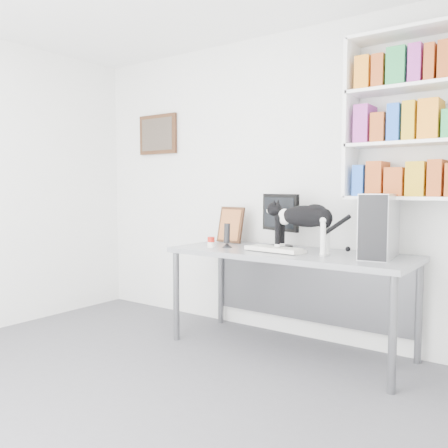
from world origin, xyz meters
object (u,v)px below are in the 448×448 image
Objects in this scene: keyboard at (275,249)px; leaning_print at (231,224)px; speaker at (227,235)px; desk at (289,301)px; monitor at (281,220)px; pc_tower at (379,226)px; soup_can at (211,242)px; cat at (304,228)px; bookshelf at (418,115)px.

leaning_print is at bearing 159.83° from keyboard.
speaker is 0.38m from leaning_print.
monitor reaches higher than desk.
desk is at bearing -23.61° from monitor.
monitor and pc_tower have the same top height.
pc_tower is 1.39m from soup_can.
cat is (0.33, -0.23, -0.04)m from monitor.
soup_can is (-0.58, -0.08, 0.03)m from keyboard.
soup_can is (-1.35, -0.26, -0.19)m from pc_tower.
bookshelf is at bearing 25.59° from keyboard.
desk is 9.12× the size of speaker.
pc_tower reaches higher than leaning_print.
keyboard is at bearing -171.22° from cat.
speaker is (-0.55, -0.09, 0.52)m from desk.
monitor is (-1.07, -0.09, -0.80)m from bookshelf.
cat is at bearing -156.51° from bookshelf.
pc_tower reaches higher than soup_can.
keyboard is at bearing 7.76° from soup_can.
leaning_print is at bearing 167.77° from pc_tower.
soup_can reaches higher than desk.
desk is (-0.89, -0.26, -1.44)m from bookshelf.
bookshelf reaches higher than monitor.
monitor is (-0.18, 0.18, 0.64)m from desk.
bookshelf reaches higher than pc_tower.
desk is 0.44m from keyboard.
bookshelf is 2.65× the size of pc_tower.
soup_can is (-1.55, -0.43, -0.99)m from bookshelf.
bookshelf reaches higher than soup_can.
leaning_print is at bearing 97.34° from speaker.
keyboard is (-0.97, -0.35, -1.02)m from bookshelf.
cat is at bearing -11.69° from leaning_print.
soup_can reaches higher than keyboard.
bookshelf is 0.84m from pc_tower.
leaning_print reaches higher than keyboard.
monitor is at bearing 35.23° from soup_can.
pc_tower reaches higher than desk.
pc_tower is 1.26m from speaker.
pc_tower is at bearing 15.98° from cat.
soup_can is (-0.49, -0.34, -0.19)m from monitor.
leaning_print is (-0.66, 0.32, 0.15)m from keyboard.
pc_tower is (-0.20, -0.18, -0.80)m from bookshelf.
soup_can is at bearing -165.97° from desk.
keyboard is 2.24× the size of speaker.
leaning_print is at bearing -178.79° from bookshelf.
keyboard is 5.35× the size of soup_can.
cat is (0.24, 0.03, 0.18)m from keyboard.
pc_tower reaches higher than speaker.
keyboard is at bearing -48.89° from monitor.
speaker is at bearing -173.62° from keyboard.
desk is at bearing -163.40° from bookshelf.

